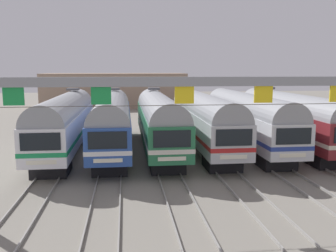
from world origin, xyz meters
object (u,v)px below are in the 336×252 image
at_px(commuter_train_white, 65,120).
at_px(commuter_train_stainless, 203,118).
at_px(catenary_gantry, 224,101).
at_px(commuter_train_green, 159,119).
at_px(commuter_train_maroon, 289,117).
at_px(commuter_train_blue, 113,120).
at_px(commuter_train_silver, 246,117).

bearing_deg(commuter_train_white, commuter_train_stainless, -0.02).
xyz_separation_m(commuter_train_stainless, catenary_gantry, (-1.91, -13.49, 2.63)).
bearing_deg(commuter_train_green, commuter_train_maroon, 0.00).
distance_m(commuter_train_blue, commuter_train_stainless, 7.63).
bearing_deg(commuter_train_silver, commuter_train_stainless, 180.00).
xyz_separation_m(commuter_train_silver, commuter_train_maroon, (3.81, 0.00, 0.00)).
bearing_deg(catenary_gantry, commuter_train_white, 125.23).
distance_m(commuter_train_stainless, catenary_gantry, 13.88).
xyz_separation_m(commuter_train_green, commuter_train_stainless, (3.81, -0.00, -0.00)).
height_order(commuter_train_silver, commuter_train_maroon, commuter_train_maroon).
relative_size(commuter_train_white, catenary_gantry, 0.74).
distance_m(commuter_train_blue, commuter_train_silver, 11.44).
relative_size(commuter_train_stainless, commuter_train_maroon, 1.00).
relative_size(commuter_train_silver, commuter_train_maroon, 1.00).
distance_m(commuter_train_blue, commuter_train_maroon, 15.25).
bearing_deg(commuter_train_white, commuter_train_silver, -0.02).
distance_m(commuter_train_silver, catenary_gantry, 14.89).
bearing_deg(commuter_train_blue, commuter_train_stainless, -0.03).
xyz_separation_m(commuter_train_stainless, commuter_train_maroon, (7.63, 0.00, 0.00)).
distance_m(commuter_train_white, commuter_train_stainless, 11.44).
relative_size(commuter_train_silver, catenary_gantry, 0.74).
height_order(commuter_train_green, commuter_train_silver, commuter_train_green).
height_order(commuter_train_silver, catenary_gantry, catenary_gantry).
distance_m(commuter_train_blue, commuter_train_green, 3.81).
bearing_deg(commuter_train_maroon, commuter_train_stainless, -179.97).
relative_size(commuter_train_blue, commuter_train_stainless, 1.00).
height_order(commuter_train_blue, catenary_gantry, catenary_gantry).
relative_size(commuter_train_maroon, catenary_gantry, 0.74).
relative_size(commuter_train_white, commuter_train_green, 1.00).
bearing_deg(commuter_train_stainless, commuter_train_maroon, 0.03).
relative_size(commuter_train_green, catenary_gantry, 0.74).
bearing_deg(commuter_train_white, commuter_train_green, 0.00).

